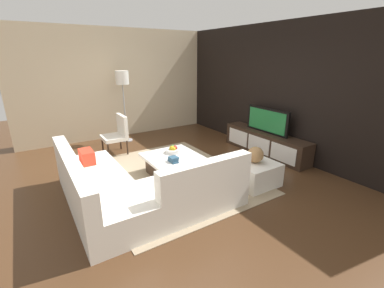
# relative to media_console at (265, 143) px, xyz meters

# --- Properties ---
(ground_plane) EXTENTS (14.00, 14.00, 0.00)m
(ground_plane) POSITION_rel_media_console_xyz_m (-0.00, -2.40, -0.25)
(ground_plane) COLOR #4C301C
(feature_wall_back) EXTENTS (6.40, 0.12, 2.80)m
(feature_wall_back) POSITION_rel_media_console_xyz_m (-0.00, 0.30, 1.15)
(feature_wall_back) COLOR black
(feature_wall_back) RESTS_ON ground
(side_wall_left) EXTENTS (0.12, 5.20, 2.80)m
(side_wall_left) POSITION_rel_media_console_xyz_m (-3.20, -2.20, 1.15)
(side_wall_left) COLOR beige
(side_wall_left) RESTS_ON ground
(area_rug) EXTENTS (3.18, 2.56, 0.01)m
(area_rug) POSITION_rel_media_console_xyz_m (-0.10, -2.40, -0.24)
(area_rug) COLOR tan
(area_rug) RESTS_ON ground
(media_console) EXTENTS (2.17, 0.43, 0.50)m
(media_console) POSITION_rel_media_console_xyz_m (0.00, 0.00, 0.00)
(media_console) COLOR #332319
(media_console) RESTS_ON ground
(television) EXTENTS (1.12, 0.06, 0.54)m
(television) POSITION_rel_media_console_xyz_m (-0.00, 0.00, 0.52)
(television) COLOR black
(television) RESTS_ON media_console
(sectional_couch) EXTENTS (2.37, 2.27, 0.83)m
(sectional_couch) POSITION_rel_media_console_xyz_m (0.50, -3.30, 0.04)
(sectional_couch) COLOR white
(sectional_couch) RESTS_ON ground
(coffee_table) EXTENTS (1.03, 0.95, 0.38)m
(coffee_table) POSITION_rel_media_console_xyz_m (-0.10, -2.30, -0.05)
(coffee_table) COLOR #332319
(coffee_table) RESTS_ON ground
(accent_chair_near) EXTENTS (0.55, 0.50, 0.87)m
(accent_chair_near) POSITION_rel_media_console_xyz_m (-1.84, -2.76, 0.24)
(accent_chair_near) COLOR #332319
(accent_chair_near) RESTS_ON ground
(floor_lamp) EXTENTS (0.32, 0.32, 1.77)m
(floor_lamp) POSITION_rel_media_console_xyz_m (-2.62, -2.30, 1.25)
(floor_lamp) COLOR #A5A5AA
(floor_lamp) RESTS_ON ground
(ottoman) EXTENTS (0.70, 0.70, 0.40)m
(ottoman) POSITION_rel_media_console_xyz_m (0.93, -1.29, -0.05)
(ottoman) COLOR white
(ottoman) RESTS_ON ground
(fruit_bowl) EXTENTS (0.28, 0.28, 0.14)m
(fruit_bowl) POSITION_rel_media_console_xyz_m (-0.28, -2.20, 0.18)
(fruit_bowl) COLOR silver
(fruit_bowl) RESTS_ON coffee_table
(decorative_ball) EXTENTS (0.28, 0.28, 0.28)m
(decorative_ball) POSITION_rel_media_console_xyz_m (0.93, -1.29, 0.29)
(decorative_ball) COLOR #997247
(decorative_ball) RESTS_ON ottoman
(book_stack) EXTENTS (0.20, 0.15, 0.09)m
(book_stack) POSITION_rel_media_console_xyz_m (0.12, -2.42, 0.17)
(book_stack) COLOR #2D516B
(book_stack) RESTS_ON coffee_table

